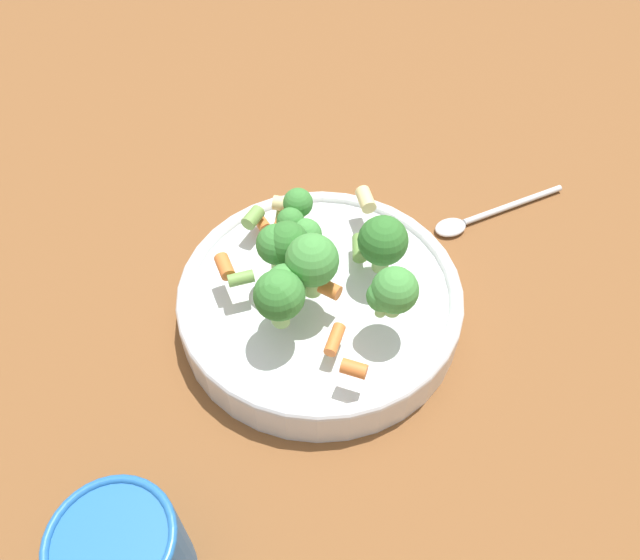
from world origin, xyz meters
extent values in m
plane|color=brown|center=(0.00, 0.00, 0.00)|extent=(3.00, 3.00, 0.00)
cylinder|color=silver|center=(0.00, 0.00, 0.02)|extent=(0.27, 0.27, 0.04)
torus|color=silver|center=(0.00, 0.00, 0.04)|extent=(0.27, 0.27, 0.01)
cylinder|color=#8CB766|center=(-0.04, -0.01, 0.05)|extent=(0.01, 0.01, 0.02)
sphere|color=#479342|center=(-0.04, -0.01, 0.08)|extent=(0.03, 0.03, 0.03)
cylinder|color=#8CB766|center=(-0.05, -0.02, 0.07)|extent=(0.01, 0.01, 0.01)
sphere|color=#3D8438|center=(-0.05, -0.02, 0.08)|extent=(0.03, 0.03, 0.03)
cylinder|color=#8CB766|center=(0.04, -0.04, 0.07)|extent=(0.02, 0.02, 0.02)
sphere|color=#3D8438|center=(0.04, -0.04, 0.10)|extent=(0.04, 0.04, 0.04)
cylinder|color=#8CB766|center=(0.06, 0.05, 0.07)|extent=(0.01, 0.01, 0.01)
sphere|color=#479342|center=(0.06, 0.05, 0.10)|extent=(0.04, 0.04, 0.04)
cylinder|color=#8CB766|center=(-0.01, 0.06, 0.06)|extent=(0.02, 0.02, 0.02)
sphere|color=#33722D|center=(-0.01, 0.06, 0.09)|extent=(0.05, 0.05, 0.05)
cylinder|color=#8CB766|center=(0.06, 0.04, 0.07)|extent=(0.01, 0.01, 0.01)
sphere|color=#479342|center=(0.06, 0.04, 0.09)|extent=(0.03, 0.03, 0.03)
cylinder|color=#8CB766|center=(-0.01, -0.04, 0.07)|extent=(0.01, 0.01, 0.02)
sphere|color=#3D8438|center=(-0.01, -0.04, 0.10)|extent=(0.04, 0.04, 0.04)
cylinder|color=#8CB766|center=(0.03, -0.03, 0.07)|extent=(0.01, 0.01, 0.02)
sphere|color=#479342|center=(0.03, -0.03, 0.09)|extent=(0.04, 0.04, 0.04)
cylinder|color=#8CB766|center=(-0.07, -0.01, 0.07)|extent=(0.01, 0.01, 0.01)
sphere|color=#3D8438|center=(-0.07, -0.01, 0.09)|extent=(0.03, 0.03, 0.03)
cylinder|color=#8CB766|center=(0.02, -0.01, 0.07)|extent=(0.02, 0.02, 0.02)
sphere|color=#479342|center=(0.02, -0.01, 0.10)|extent=(0.05, 0.05, 0.05)
cylinder|color=#8CB766|center=(0.05, -0.04, 0.07)|extent=(0.01, 0.01, 0.02)
sphere|color=#33722D|center=(0.05, -0.04, 0.10)|extent=(0.04, 0.04, 0.04)
cylinder|color=#8CB766|center=(-0.01, -0.03, 0.07)|extent=(0.01, 0.01, 0.02)
sphere|color=#33722D|center=(-0.01, -0.03, 0.10)|extent=(0.04, 0.04, 0.04)
cylinder|color=orange|center=(-0.07, -0.03, 0.07)|extent=(0.02, 0.02, 0.01)
cylinder|color=orange|center=(0.02, 0.00, 0.07)|extent=(0.03, 0.03, 0.01)
cylinder|color=orange|center=(0.07, 0.00, 0.06)|extent=(0.03, 0.02, 0.01)
cylinder|color=#729E4C|center=(0.00, -0.07, 0.07)|extent=(0.01, 0.02, 0.01)
cylinder|color=orange|center=(-0.02, -0.08, 0.07)|extent=(0.03, 0.02, 0.01)
cylinder|color=beige|center=(-0.09, -0.02, 0.07)|extent=(0.02, 0.03, 0.01)
cylinder|color=beige|center=(-0.08, 0.06, 0.07)|extent=(0.03, 0.02, 0.01)
cylinder|color=orange|center=(-0.10, -0.01, 0.05)|extent=(0.03, 0.03, 0.01)
cylinder|color=orange|center=(0.11, 0.01, 0.07)|extent=(0.02, 0.02, 0.01)
cylinder|color=orange|center=(-0.09, -0.04, 0.05)|extent=(0.02, 0.02, 0.01)
cylinder|color=#729E4C|center=(-0.08, -0.05, 0.07)|extent=(0.03, 0.02, 0.01)
cylinder|color=#729E4C|center=(-0.03, 0.04, 0.06)|extent=(0.03, 0.02, 0.01)
cylinder|color=#729E4C|center=(-0.09, -0.02, 0.05)|extent=(0.03, 0.02, 0.01)
cylinder|color=#2366B2|center=(0.21, -0.17, 0.04)|extent=(0.09, 0.09, 0.09)
torus|color=#2366B2|center=(0.21, -0.17, 0.09)|extent=(0.09, 0.09, 0.01)
cylinder|color=silver|center=(-0.11, 0.24, 0.01)|extent=(0.04, 0.13, 0.01)
ellipsoid|color=silver|center=(-0.09, 0.16, 0.01)|extent=(0.03, 0.04, 0.01)
camera|label=1|loc=(0.36, -0.06, 0.49)|focal=35.00mm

